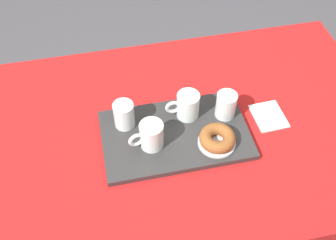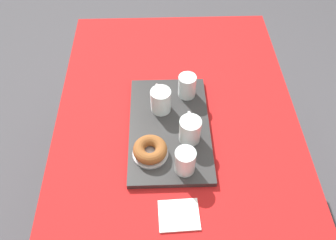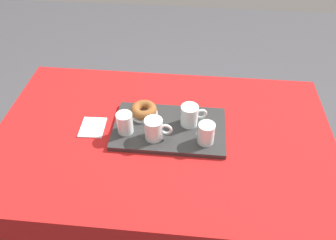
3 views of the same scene
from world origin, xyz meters
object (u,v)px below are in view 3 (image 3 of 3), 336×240
object	(u,v)px
serving_tray	(169,128)
water_glass_far	(206,134)
water_glass_near	(125,124)
donut_plate_left	(144,114)
tea_mug_right	(190,116)
paper_napkin	(93,127)
sugar_donut_left	(144,110)
tea_mug_left	(154,129)
dining_table	(163,150)

from	to	relation	value
serving_tray	water_glass_far	size ratio (longest dim) A/B	5.20
water_glass_near	donut_plate_left	size ratio (longest dim) A/B	0.76
tea_mug_right	paper_napkin	xyz separation A→B (m)	(-0.42, -0.05, -0.06)
sugar_donut_left	tea_mug_left	bearing A→B (deg)	-64.89
serving_tray	water_glass_near	bearing A→B (deg)	-166.41
serving_tray	tea_mug_right	xyz separation A→B (m)	(0.08, 0.03, 0.05)
sugar_donut_left	paper_napkin	size ratio (longest dim) A/B	0.93
water_glass_near	serving_tray	bearing A→B (deg)	13.59
paper_napkin	water_glass_far	bearing A→B (deg)	-6.37
tea_mug_right	serving_tray	bearing A→B (deg)	-160.77
paper_napkin	water_glass_near	bearing A→B (deg)	-9.69
paper_napkin	dining_table	bearing A→B (deg)	-2.39
water_glass_far	paper_napkin	world-z (taller)	water_glass_far
tea_mug_left	donut_plate_left	bearing A→B (deg)	115.11
donut_plate_left	paper_napkin	world-z (taller)	donut_plate_left
tea_mug_right	water_glass_far	xyz separation A→B (m)	(0.07, -0.10, -0.00)
tea_mug_right	water_glass_far	distance (m)	0.12
dining_table	water_glass_near	bearing A→B (deg)	-175.15
tea_mug_right	water_glass_near	distance (m)	0.28
serving_tray	tea_mug_left	size ratio (longest dim) A/B	4.17
sugar_donut_left	tea_mug_right	bearing A→B (deg)	-10.88
tea_mug_left	tea_mug_right	world-z (taller)	same
serving_tray	water_glass_far	bearing A→B (deg)	-25.02
donut_plate_left	sugar_donut_left	bearing A→B (deg)	0.00
tea_mug_right	water_glass_near	size ratio (longest dim) A/B	1.24
dining_table	water_glass_far	bearing A→B (deg)	-13.04
serving_tray	paper_napkin	size ratio (longest dim) A/B	3.84
tea_mug_right	donut_plate_left	bearing A→B (deg)	169.12
serving_tray	donut_plate_left	size ratio (longest dim) A/B	3.94
tea_mug_left	serving_tray	bearing A→B (deg)	50.78
tea_mug_right	water_glass_near	bearing A→B (deg)	-164.58
paper_napkin	tea_mug_right	bearing A→B (deg)	6.43
dining_table	serving_tray	size ratio (longest dim) A/B	3.03
water_glass_near	dining_table	bearing A→B (deg)	4.85
tea_mug_right	sugar_donut_left	world-z (taller)	tea_mug_right
dining_table	serving_tray	xyz separation A→B (m)	(0.03, 0.03, 0.11)
serving_tray	water_glass_near	size ratio (longest dim) A/B	5.20
tea_mug_right	sugar_donut_left	bearing A→B (deg)	169.12
serving_tray	donut_plate_left	bearing A→B (deg)	150.15
water_glass_near	donut_plate_left	bearing A→B (deg)	61.44
tea_mug_right	paper_napkin	world-z (taller)	tea_mug_right
donut_plate_left	tea_mug_left	bearing A→B (deg)	-64.89
dining_table	water_glass_far	world-z (taller)	water_glass_far
water_glass_far	sugar_donut_left	xyz separation A→B (m)	(-0.27, 0.14, -0.01)
dining_table	water_glass_far	xyz separation A→B (m)	(0.18, -0.04, 0.16)
dining_table	tea_mug_right	xyz separation A→B (m)	(0.11, 0.06, 0.16)
serving_tray	paper_napkin	world-z (taller)	serving_tray
sugar_donut_left	paper_napkin	bearing A→B (deg)	-158.00
water_glass_far	sugar_donut_left	size ratio (longest dim) A/B	0.80
sugar_donut_left	water_glass_far	bearing A→B (deg)	-27.18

